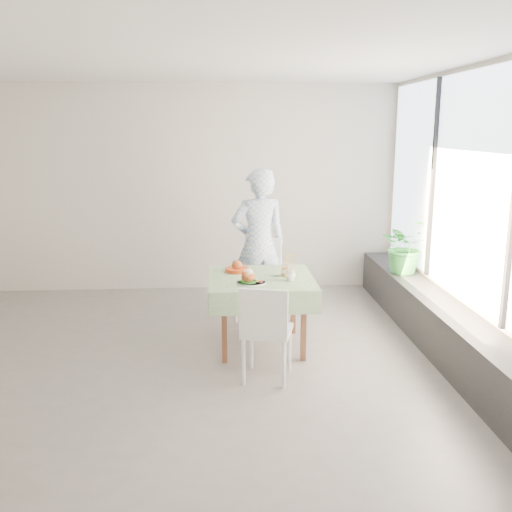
{
  "coord_description": "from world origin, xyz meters",
  "views": [
    {
      "loc": [
        0.61,
        -5.32,
        2.2
      ],
      "look_at": [
        0.94,
        0.26,
        0.95
      ],
      "focal_mm": 40.0,
      "sensor_mm": 36.0,
      "label": 1
    }
  ],
  "objects": [
    {
      "name": "wall_back",
      "position": [
        0.0,
        2.5,
        1.4
      ],
      "size": [
        6.0,
        0.02,
        2.8
      ],
      "primitive_type": "cube",
      "color": "beige",
      "rests_on": "ground"
    },
    {
      "name": "potted_plant",
      "position": [
        2.8,
        1.24,
        0.83
      ],
      "size": [
        0.76,
        0.72,
        0.67
      ],
      "primitive_type": "imported",
      "rotation": [
        0.0,
        0.0,
        0.42
      ],
      "color": "#2C8541",
      "rests_on": "window_ledge"
    },
    {
      "name": "juice_cup_orange",
      "position": [
        1.24,
        0.25,
        0.8
      ],
      "size": [
        0.09,
        0.09,
        0.26
      ],
      "color": "white",
      "rests_on": "cafe_table"
    },
    {
      "name": "window_pane",
      "position": [
        2.97,
        0.0,
        1.65
      ],
      "size": [
        0.01,
        4.8,
        2.18
      ],
      "primitive_type": "cube",
      "color": "#D1E0F9",
      "rests_on": "ground"
    },
    {
      "name": "diner",
      "position": [
        1.03,
        1.17,
        0.89
      ],
      "size": [
        0.71,
        0.53,
        1.78
      ],
      "primitive_type": "imported",
      "rotation": [
        0.0,
        0.0,
        3.32
      ],
      "color": "#8DB1E2",
      "rests_on": "ground"
    },
    {
      "name": "wall_front",
      "position": [
        0.0,
        -2.5,
        1.4
      ],
      "size": [
        6.0,
        0.02,
        2.8
      ],
      "primitive_type": "cube",
      "color": "beige",
      "rests_on": "ground"
    },
    {
      "name": "main_dish",
      "position": [
        0.87,
        -0.03,
        0.79
      ],
      "size": [
        0.29,
        0.29,
        0.15
      ],
      "color": "white",
      "rests_on": "cafe_table"
    },
    {
      "name": "chair_near",
      "position": [
        0.99,
        -0.56,
        0.27
      ],
      "size": [
        0.51,
        0.51,
        0.88
      ],
      "color": "white",
      "rests_on": "ground"
    },
    {
      "name": "chair_far",
      "position": [
        1.02,
        1.09,
        0.29
      ],
      "size": [
        0.59,
        0.59,
        0.95
      ],
      "color": "white",
      "rests_on": "ground"
    },
    {
      "name": "wall_right",
      "position": [
        3.0,
        0.0,
        1.4
      ],
      "size": [
        0.02,
        5.0,
        2.8
      ],
      "primitive_type": "cube",
      "color": "beige",
      "rests_on": "ground"
    },
    {
      "name": "cafe_table",
      "position": [
        0.99,
        0.21,
        0.46
      ],
      "size": [
        1.04,
        1.04,
        0.74
      ],
      "color": "brown",
      "rests_on": "ground"
    },
    {
      "name": "window_ledge",
      "position": [
        2.8,
        0.0,
        0.25
      ],
      "size": [
        0.4,
        4.8,
        0.5
      ],
      "primitive_type": "cube",
      "color": "black",
      "rests_on": "ground"
    },
    {
      "name": "second_dish",
      "position": [
        0.76,
        0.46,
        0.78
      ],
      "size": [
        0.25,
        0.25,
        0.12
      ],
      "color": "#B73812",
      "rests_on": "cafe_table"
    },
    {
      "name": "juice_cup_lemonade",
      "position": [
        1.27,
        0.07,
        0.81
      ],
      "size": [
        0.11,
        0.11,
        0.3
      ],
      "color": "white",
      "rests_on": "cafe_table"
    },
    {
      "name": "ceiling",
      "position": [
        0.0,
        0.0,
        2.8
      ],
      "size": [
        6.0,
        6.0,
        0.0
      ],
      "primitive_type": "plane",
      "rotation": [
        3.14,
        0.0,
        0.0
      ],
      "color": "white",
      "rests_on": "ground"
    },
    {
      "name": "floor",
      "position": [
        0.0,
        0.0,
        0.0
      ],
      "size": [
        6.0,
        6.0,
        0.0
      ],
      "primitive_type": "plane",
      "color": "#615E5B",
      "rests_on": "ground"
    }
  ]
}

